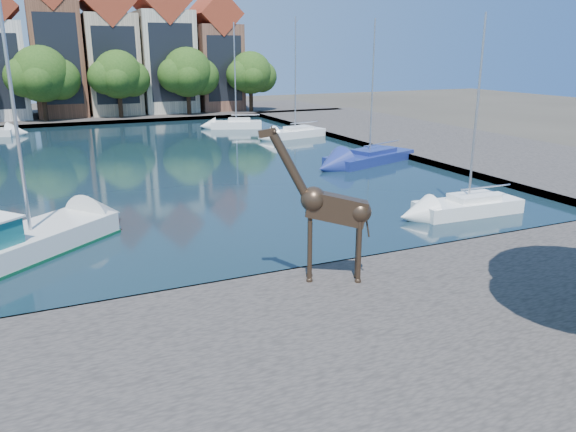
# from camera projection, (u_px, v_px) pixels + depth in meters

# --- Properties ---
(ground) EXTENTS (160.00, 160.00, 0.00)m
(ground) POSITION_uv_depth(u_px,v_px,m) (279.00, 283.00, 19.91)
(ground) COLOR #38332B
(ground) RESTS_ON ground
(water_basin) EXTENTS (38.00, 50.00, 0.08)m
(water_basin) POSITION_uv_depth(u_px,v_px,m) (149.00, 163.00, 40.88)
(water_basin) COLOR black
(water_basin) RESTS_ON ground
(near_quay) EXTENTS (50.00, 14.00, 0.50)m
(near_quay) POSITION_uv_depth(u_px,v_px,m) (393.00, 378.00, 13.72)
(near_quay) COLOR #49433F
(near_quay) RESTS_ON ground
(far_quay) EXTENTS (60.00, 16.00, 0.50)m
(far_quay) POSITION_uv_depth(u_px,v_px,m) (98.00, 115.00, 68.79)
(far_quay) COLOR #49433F
(far_quay) RESTS_ON ground
(right_quay) EXTENTS (14.00, 52.00, 0.50)m
(right_quay) POSITION_uv_depth(u_px,v_px,m) (427.00, 139.00, 50.67)
(right_quay) COLOR #49433F
(right_quay) RESTS_ON ground
(townhouse_center) EXTENTS (5.44, 9.18, 16.93)m
(townhouse_center) POSITION_uv_depth(u_px,v_px,m) (55.00, 46.00, 64.89)
(townhouse_center) COLOR brown
(townhouse_center) RESTS_ON far_quay
(townhouse_east_inner) EXTENTS (5.94, 9.18, 15.79)m
(townhouse_east_inner) POSITION_uv_depth(u_px,v_px,m) (110.00, 52.00, 67.44)
(townhouse_east_inner) COLOR tan
(townhouse_east_inner) RESTS_ON far_quay
(townhouse_east_mid) EXTENTS (6.43, 9.18, 16.65)m
(townhouse_east_mid) POSITION_uv_depth(u_px,v_px,m) (163.00, 49.00, 69.89)
(townhouse_east_mid) COLOR beige
(townhouse_east_mid) RESTS_ON far_quay
(townhouse_east_end) EXTENTS (5.44, 9.18, 14.43)m
(townhouse_east_end) POSITION_uv_depth(u_px,v_px,m) (214.00, 57.00, 72.74)
(townhouse_east_end) COLOR brown
(townhouse_east_end) RESTS_ON far_quay
(far_tree_mid_west) EXTENTS (7.80, 6.00, 8.00)m
(far_tree_mid_west) POSITION_uv_depth(u_px,v_px,m) (42.00, 76.00, 60.22)
(far_tree_mid_west) COLOR #332114
(far_tree_mid_west) RESTS_ON far_quay
(far_tree_mid_east) EXTENTS (7.02, 5.40, 7.52)m
(far_tree_mid_east) POSITION_uv_depth(u_px,v_px,m) (119.00, 76.00, 63.41)
(far_tree_mid_east) COLOR #332114
(far_tree_mid_east) RESTS_ON far_quay
(far_tree_east) EXTENTS (7.54, 5.80, 7.84)m
(far_tree_east) POSITION_uv_depth(u_px,v_px,m) (188.00, 74.00, 66.54)
(far_tree_east) COLOR #332114
(far_tree_east) RESTS_ON far_quay
(far_tree_far_east) EXTENTS (6.76, 5.20, 7.36)m
(far_tree_far_east) POSITION_uv_depth(u_px,v_px,m) (251.00, 74.00, 69.73)
(far_tree_far_east) COLOR #332114
(far_tree_far_east) RESTS_ON far_quay
(giraffe_statue) EXTENTS (3.36, 1.90, 5.11)m
(giraffe_statue) POSITION_uv_depth(u_px,v_px,m) (328.00, 208.00, 18.30)
(giraffe_statue) COLOR #3A2A1D
(giraffe_statue) RESTS_ON near_quay
(motorsailer) EXTENTS (8.83, 8.04, 9.96)m
(motorsailer) POSITION_uv_depth(u_px,v_px,m) (0.00, 245.00, 21.30)
(motorsailer) COLOR silver
(motorsailer) RESTS_ON water_basin
(sailboat_right_a) EXTENTS (5.53, 2.13, 9.53)m
(sailboat_right_a) POSITION_uv_depth(u_px,v_px,m) (468.00, 203.00, 27.96)
(sailboat_right_a) COLOR white
(sailboat_right_a) RESTS_ON water_basin
(sailboat_right_b) EXTENTS (7.80, 4.82, 9.96)m
(sailboat_right_b) POSITION_uv_depth(u_px,v_px,m) (370.00, 156.00, 40.78)
(sailboat_right_b) COLOR navy
(sailboat_right_b) RESTS_ON water_basin
(sailboat_right_c) EXTENTS (6.08, 3.16, 10.76)m
(sailboat_right_c) POSITION_uv_depth(u_px,v_px,m) (295.00, 131.00, 52.63)
(sailboat_right_c) COLOR white
(sailboat_right_c) RESTS_ON water_basin
(sailboat_right_d) EXTENTS (5.54, 3.48, 10.55)m
(sailboat_right_d) POSITION_uv_depth(u_px,v_px,m) (236.00, 123.00, 58.58)
(sailboat_right_d) COLOR white
(sailboat_right_d) RESTS_ON water_basin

